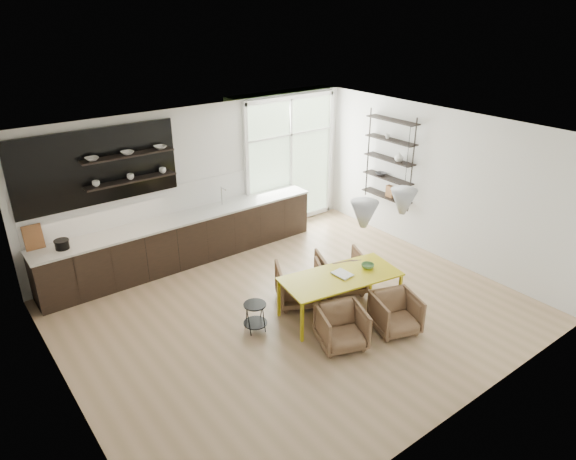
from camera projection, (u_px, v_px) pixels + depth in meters
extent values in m
cube|color=tan|center=(295.00, 311.00, 8.44)|extent=(7.00, 6.00, 0.01)
cube|color=white|center=(201.00, 180.00, 10.02)|extent=(7.00, 0.02, 2.90)
cube|color=white|center=(56.00, 307.00, 5.91)|extent=(0.02, 6.00, 2.90)
cube|color=white|center=(440.00, 185.00, 9.76)|extent=(0.02, 6.00, 2.90)
cube|color=white|center=(296.00, 138.00, 7.24)|extent=(7.00, 6.00, 0.01)
cube|color=#B2D1A5|center=(290.00, 161.00, 11.18)|extent=(2.20, 0.02, 2.70)
cube|color=white|center=(290.00, 162.00, 11.16)|extent=(2.30, 0.08, 2.80)
cone|color=silver|center=(364.00, 214.00, 7.92)|extent=(0.44, 0.44, 0.42)
cone|color=silver|center=(403.00, 202.00, 8.41)|extent=(0.44, 0.44, 0.42)
cylinder|color=black|center=(367.00, 164.00, 7.58)|extent=(0.01, 0.01, 0.89)
cylinder|color=black|center=(408.00, 154.00, 8.08)|extent=(0.01, 0.01, 0.89)
cube|color=black|center=(186.00, 240.00, 9.86)|extent=(5.50, 0.65, 0.90)
cube|color=silver|center=(183.00, 218.00, 9.66)|extent=(5.54, 0.69, 0.04)
cube|color=white|center=(175.00, 199.00, 9.78)|extent=(5.50, 0.02, 0.55)
cube|color=black|center=(97.00, 167.00, 8.65)|extent=(2.80, 0.06, 1.30)
cube|color=black|center=(128.00, 155.00, 8.76)|extent=(1.60, 0.28, 0.03)
cube|color=black|center=(131.00, 180.00, 8.94)|extent=(1.60, 0.28, 0.03)
cube|color=brown|center=(33.00, 237.00, 8.34)|extent=(0.30, 0.10, 0.42)
cylinder|color=silver|center=(222.00, 196.00, 10.15)|extent=(0.02, 0.02, 0.40)
imported|color=white|center=(92.00, 159.00, 8.41)|extent=(0.22, 0.22, 0.05)
imported|color=white|center=(127.00, 153.00, 8.74)|extent=(0.22, 0.22, 0.05)
imported|color=white|center=(160.00, 147.00, 9.07)|extent=(0.22, 0.22, 0.05)
imported|color=white|center=(96.00, 184.00, 8.59)|extent=(0.12, 0.12, 0.10)
imported|color=white|center=(130.00, 177.00, 8.92)|extent=(0.12, 0.12, 0.10)
imported|color=white|center=(163.00, 170.00, 9.25)|extent=(0.12, 0.12, 0.10)
cylinder|color=black|center=(62.00, 245.00, 8.40)|extent=(0.22, 0.22, 0.14)
cube|color=black|center=(412.00, 166.00, 10.02)|extent=(0.02, 0.02, 1.90)
cube|color=black|center=(368.00, 153.00, 10.89)|extent=(0.02, 0.02, 1.90)
cube|color=black|center=(386.00, 196.00, 10.79)|extent=(0.26, 1.20, 0.02)
cube|color=black|center=(388.00, 178.00, 10.62)|extent=(0.26, 1.20, 0.02)
cube|color=black|center=(389.00, 159.00, 10.46)|extent=(0.26, 1.20, 0.02)
cube|color=black|center=(391.00, 140.00, 10.29)|extent=(0.26, 1.20, 0.03)
cube|color=black|center=(393.00, 120.00, 10.13)|extent=(0.26, 1.20, 0.03)
imported|color=white|center=(399.00, 157.00, 10.23)|extent=(0.18, 0.18, 0.19)
imported|color=#333338|center=(381.00, 174.00, 10.75)|extent=(0.22, 0.22, 0.05)
imported|color=white|center=(387.00, 136.00, 10.34)|extent=(0.10, 0.10, 0.09)
cube|color=brown|center=(390.00, 191.00, 10.66)|extent=(0.10, 0.18, 0.24)
cube|color=gold|center=(341.00, 277.00, 8.11)|extent=(2.01, 1.16, 0.03)
cube|color=gold|center=(302.00, 323.00, 7.56)|extent=(0.05, 0.05, 0.66)
cube|color=gold|center=(279.00, 298.00, 8.18)|extent=(0.05, 0.05, 0.66)
cube|color=gold|center=(400.00, 293.00, 8.33)|extent=(0.05, 0.05, 0.66)
cube|color=gold|center=(372.00, 272.00, 8.95)|extent=(0.05, 0.05, 0.66)
imported|color=brown|center=(300.00, 284.00, 8.56)|extent=(1.00, 1.01, 0.69)
imported|color=brown|center=(341.00, 272.00, 8.92)|extent=(0.99, 1.00, 0.70)
imported|color=brown|center=(342.00, 327.00, 7.50)|extent=(0.85, 0.86, 0.61)
imported|color=brown|center=(396.00, 313.00, 7.84)|extent=(0.82, 0.83, 0.60)
cylinder|color=black|center=(255.00, 305.00, 7.77)|extent=(0.35, 0.35, 0.02)
cylinder|color=black|center=(255.00, 323.00, 7.91)|extent=(0.37, 0.37, 0.02)
cylinder|color=black|center=(261.00, 312.00, 7.99)|extent=(0.02, 0.02, 0.46)
cylinder|color=black|center=(246.00, 314.00, 7.94)|extent=(0.02, 0.02, 0.46)
cylinder|color=black|center=(249.00, 323.00, 7.74)|extent=(0.02, 0.02, 0.46)
cylinder|color=black|center=(264.00, 321.00, 7.79)|extent=(0.02, 0.02, 0.46)
imported|color=white|center=(337.00, 277.00, 8.05)|extent=(0.25, 0.32, 0.03)
imported|color=#51804C|center=(368.00, 266.00, 8.34)|extent=(0.25, 0.25, 0.07)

